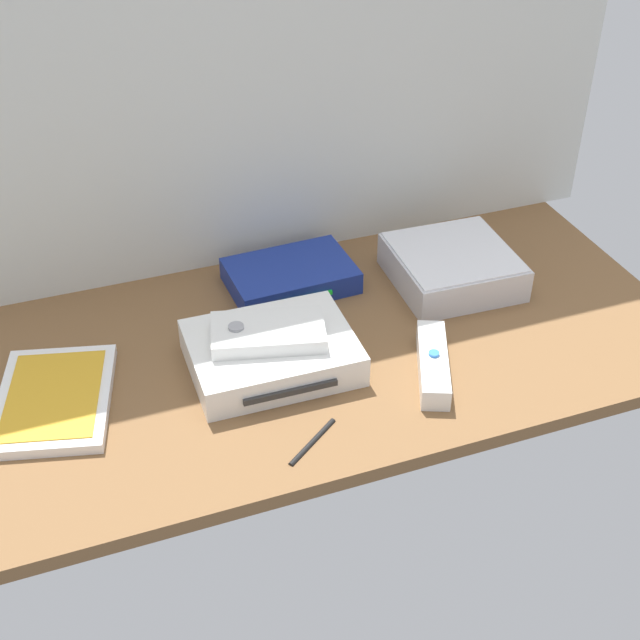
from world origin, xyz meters
TOP-DOWN VIEW (x-y plane):
  - ground_plane at (0.00, 0.00)cm, footprint 100.00×48.00cm
  - back_wall at (0.00, 24.60)cm, footprint 110.00×1.20cm
  - game_console at (-7.47, -2.25)cm, footprint 21.30×16.81cm
  - mini_computer at (23.53, 7.58)cm, footprint 17.60×17.60cm
  - game_case at (-34.95, 0.21)cm, footprint 17.85×21.76cm
  - network_router at (0.80, 14.74)cm, footprint 18.44×12.88cm
  - remote_wand at (11.50, -10.76)cm, footprint 9.08×15.03cm
  - remote_classic_pad at (-7.81, -2.03)cm, footprint 15.91×11.26cm
  - stylus_pen at (-7.36, -17.45)cm, footprint 7.66×5.90cm

SIDE VIEW (x-z plane):
  - ground_plane at x=0.00cm, z-range -2.00..0.00cm
  - stylus_pen at x=-7.36cm, z-range 0.00..0.70cm
  - game_case at x=-34.95cm, z-range -0.02..1.54cm
  - remote_wand at x=11.50cm, z-range -0.19..3.21cm
  - network_router at x=0.80cm, z-range 0.00..3.40cm
  - game_console at x=-7.47cm, z-range 0.00..4.40cm
  - mini_computer at x=23.53cm, z-range -0.01..5.29cm
  - remote_classic_pad at x=-7.81cm, z-range 4.21..6.61cm
  - back_wall at x=0.00cm, z-range 0.00..64.00cm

